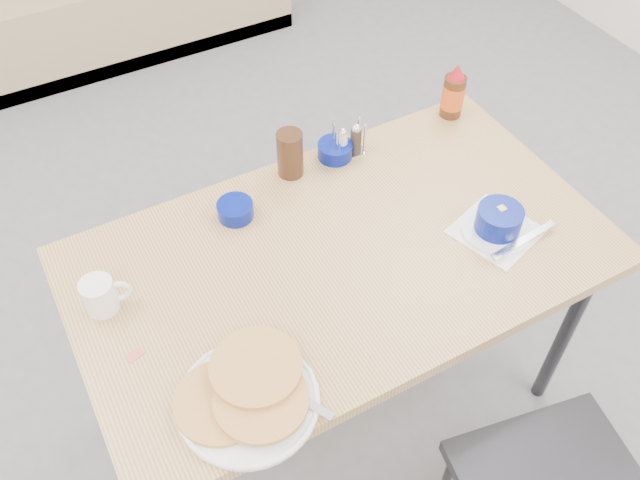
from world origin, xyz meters
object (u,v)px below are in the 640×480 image
creamer_bowl (235,210)px  dining_table (342,268)px  grits_setting (498,223)px  amber_tumbler (290,154)px  condiment_caddy (349,142)px  syrup_bottle (453,94)px  pancake_plate (247,395)px  butter_bowl (335,150)px  coffee_mug (101,295)px

creamer_bowl → dining_table: bearing=-53.5°
grits_setting → amber_tumbler: (-0.38, 0.47, 0.04)m
dining_table → grits_setting: bearing=-18.7°
grits_setting → condiment_caddy: bearing=111.7°
dining_table → syrup_bottle: (0.59, 0.34, 0.14)m
dining_table → syrup_bottle: 0.70m
pancake_plate → amber_tumbler: (0.42, 0.61, 0.05)m
pancake_plate → amber_tumbler: amber_tumbler is taller
amber_tumbler → condiment_caddy: bearing=-2.0°
butter_bowl → amber_tumbler: 0.16m
coffee_mug → amber_tumbler: 0.65m
amber_tumbler → condiment_caddy: size_ratio=1.21×
coffee_mug → condiment_caddy: size_ratio=1.00×
pancake_plate → butter_bowl: 0.83m
creamer_bowl → syrup_bottle: bearing=6.1°
grits_setting → dining_table: bearing=161.3°
amber_tumbler → condiment_caddy: 0.19m
dining_table → pancake_plate: pancake_plate is taller
creamer_bowl → coffee_mug: bearing=-162.4°
condiment_caddy → dining_table: bearing=-118.3°
pancake_plate → coffee_mug: 0.45m
condiment_caddy → pancake_plate: bearing=-131.0°
coffee_mug → butter_bowl: 0.79m
pancake_plate → grits_setting: grits_setting is taller
dining_table → creamer_bowl: creamer_bowl is taller
pancake_plate → condiment_caddy: size_ratio=2.67×
butter_bowl → coffee_mug: bearing=-164.5°
grits_setting → butter_bowl: grits_setting is taller
condiment_caddy → syrup_bottle: syrup_bottle is taller
butter_bowl → syrup_bottle: 0.43m
amber_tumbler → syrup_bottle: size_ratio=0.78×
dining_table → amber_tumbler: size_ratio=9.83×
coffee_mug → grits_setting: 1.03m
pancake_plate → creamer_bowl: bearing=68.7°
grits_setting → coffee_mug: bearing=165.2°
pancake_plate → condiment_caddy: condiment_caddy is taller
creamer_bowl → butter_bowl: bearing=13.0°
syrup_bottle → grits_setting: bearing=-112.0°
grits_setting → creamer_bowl: 0.71m
creamer_bowl → butter_bowl: (0.36, 0.08, 0.00)m
grits_setting → syrup_bottle: size_ratio=1.48×
coffee_mug → amber_tumbler: size_ratio=0.83×
grits_setting → creamer_bowl: size_ratio=2.71×
creamer_bowl → butter_bowl: butter_bowl is taller
grits_setting → butter_bowl: bearing=115.8°
syrup_bottle → coffee_mug: bearing=-169.9°
dining_table → grits_setting: size_ratio=5.17×
dining_table → syrup_bottle: syrup_bottle is taller
dining_table → butter_bowl: 0.39m
dining_table → syrup_bottle: size_ratio=7.63×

